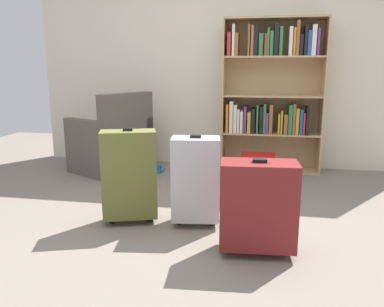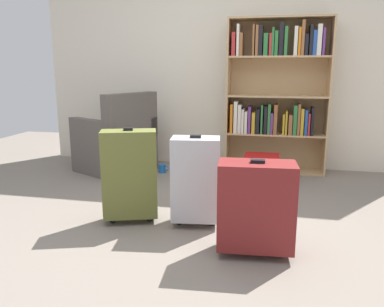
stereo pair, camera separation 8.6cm
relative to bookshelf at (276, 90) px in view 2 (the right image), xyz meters
name	(u,v)px [view 2 (the right image)]	position (x,y,z in m)	size (l,w,h in m)	color
ground_plane	(185,240)	(-0.57, -2.03, -0.92)	(7.79, 7.79, 0.00)	slate
back_wall	(227,56)	(-0.57, 0.21, 0.38)	(4.45, 0.10, 2.60)	beige
bookshelf	(276,90)	(0.00, 0.00, 0.00)	(1.10, 0.31, 1.69)	tan
armchair	(117,144)	(-1.74, -0.39, -0.60)	(0.94, 0.94, 0.90)	#59514C
mug	(162,168)	(-1.22, -0.36, -0.87)	(0.12, 0.08, 0.10)	#1959A5
storage_box	(262,166)	(-0.11, -0.38, -0.78)	(0.36, 0.28, 0.26)	black
suitcase_silver	(195,179)	(-0.55, -1.74, -0.56)	(0.38, 0.26, 0.69)	#B7BABF
suitcase_dark_red	(256,206)	(-0.09, -2.12, -0.59)	(0.49, 0.28, 0.62)	maroon
suitcase_olive	(130,174)	(-1.05, -1.78, -0.54)	(0.45, 0.31, 0.74)	brown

